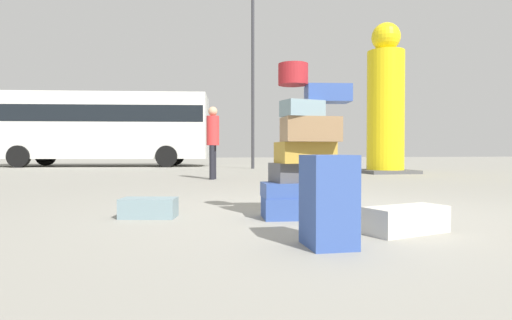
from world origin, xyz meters
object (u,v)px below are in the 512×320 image
suitcase_charcoal_right_side (299,182)px  suitcase_slate_white_trunk (149,208)px  person_bearded_onlooker (213,136)px  suitcase_tower (302,156)px  yellow_dummy_statue (386,106)px  lamp_post (253,48)px  parked_bus (102,125)px  suitcase_cream_left_side (406,220)px  suitcase_navy_behind_tower (328,201)px

suitcase_charcoal_right_side → suitcase_slate_white_trunk: 2.14m
suitcase_charcoal_right_side → person_bearded_onlooker: 4.73m
suitcase_tower → yellow_dummy_statue: size_ratio=0.33×
suitcase_tower → yellow_dummy_statue: bearing=56.1°
yellow_dummy_statue → lamp_post: lamp_post is taller
yellow_dummy_statue → lamp_post: 5.81m
parked_bus → lamp_post: lamp_post is taller
suitcase_cream_left_side → person_bearded_onlooker: (-0.83, 6.87, 0.91)m
parked_bus → suitcase_slate_white_trunk: bearing=-71.6°
yellow_dummy_statue → lamp_post: size_ratio=0.63×
person_bearded_onlooker → suitcase_charcoal_right_side: bearing=25.5°
parked_bus → lamp_post: 7.62m
suitcase_cream_left_side → yellow_dummy_statue: bearing=46.1°
suitcase_cream_left_side → parked_bus: bearing=90.1°
suitcase_slate_white_trunk → yellow_dummy_statue: size_ratio=0.12×
person_bearded_onlooker → lamp_post: bearing=177.2°
suitcase_slate_white_trunk → person_bearded_onlooker: 5.82m
suitcase_tower → person_bearded_onlooker: 5.99m
suitcase_slate_white_trunk → lamp_post: 12.73m
suitcase_navy_behind_tower → lamp_post: bearing=81.8°
suitcase_navy_behind_tower → suitcase_cream_left_side: bearing=22.5°
suitcase_charcoal_right_side → yellow_dummy_statue: bearing=67.0°
yellow_dummy_statue → person_bearded_onlooker: bearing=-162.1°
suitcase_tower → suitcase_charcoal_right_side: (0.41, 1.35, -0.36)m
suitcase_tower → suitcase_cream_left_side: (0.59, -0.90, -0.50)m
suitcase_navy_behind_tower → suitcase_charcoal_right_side: (0.62, 2.56, -0.06)m
person_bearded_onlooker → yellow_dummy_statue: bearing=125.5°
suitcase_tower → suitcase_navy_behind_tower: (-0.21, -1.21, -0.29)m
suitcase_cream_left_side → suitcase_navy_behind_tower: bearing=-174.3°
suitcase_cream_left_side → person_bearded_onlooker: bearing=81.2°
suitcase_navy_behind_tower → yellow_dummy_statue: 10.59m
suitcase_slate_white_trunk → suitcase_cream_left_side: (2.07, -1.26, 0.01)m
suitcase_slate_white_trunk → person_bearded_onlooker: person_bearded_onlooker is taller
parked_bus → suitcase_charcoal_right_side: bearing=-63.8°
suitcase_charcoal_right_side → suitcase_tower: bearing=-92.9°
suitcase_tower → lamp_post: bearing=80.8°
yellow_dummy_statue → parked_bus: size_ratio=0.48×
suitcase_slate_white_trunk → parked_bus: size_ratio=0.06×
yellow_dummy_statue → lamp_post: (-3.29, 4.04, 2.56)m
parked_bus → lamp_post: size_ratio=1.31×
suitcase_tower → suitcase_charcoal_right_side: bearing=73.2°
parked_bus → yellow_dummy_statue: bearing=-31.5°
suitcase_tower → parked_bus: parked_bus is taller
suitcase_navy_behind_tower → suitcase_cream_left_side: 0.88m
suitcase_charcoal_right_side → parked_bus: 15.01m
parked_bus → suitcase_tower: bearing=-66.6°
lamp_post → yellow_dummy_statue: bearing=-50.8°
suitcase_charcoal_right_side → parked_bus: parked_bus is taller
person_bearded_onlooker → lamp_post: 7.14m
suitcase_charcoal_right_side → lamp_post: size_ratio=0.07×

